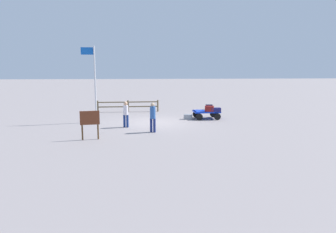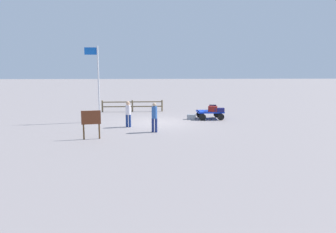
{
  "view_description": "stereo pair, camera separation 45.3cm",
  "coord_description": "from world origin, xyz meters",
  "px_view_note": "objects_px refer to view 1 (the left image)",
  "views": [
    {
      "loc": [
        0.41,
        20.65,
        3.75
      ],
      "look_at": [
        -0.46,
        6.0,
        1.36
      ],
      "focal_mm": 34.82,
      "sensor_mm": 36.0,
      "label": 1
    },
    {
      "loc": [
        -0.04,
        20.67,
        3.75
      ],
      "look_at": [
        -0.46,
        6.0,
        1.36
      ],
      "focal_mm": 34.82,
      "sensor_mm": 36.0,
      "label": 2
    }
  ],
  "objects_px": {
    "suitcase_grey": "(209,107)",
    "signboard": "(90,121)",
    "suitcase_dark": "(216,110)",
    "suitcase_navy": "(188,117)",
    "worker_trailing": "(153,116)",
    "suitcase_olive": "(209,109)",
    "flagpole": "(94,79)",
    "luggage_cart": "(206,113)",
    "worker_lead": "(126,113)"
  },
  "relations": [
    {
      "from": "luggage_cart",
      "to": "suitcase_navy",
      "type": "distance_m",
      "value": 1.31
    },
    {
      "from": "luggage_cart",
      "to": "worker_lead",
      "type": "height_order",
      "value": "worker_lead"
    },
    {
      "from": "suitcase_navy",
      "to": "worker_lead",
      "type": "height_order",
      "value": "worker_lead"
    },
    {
      "from": "suitcase_dark",
      "to": "flagpole",
      "type": "xyz_separation_m",
      "value": [
        7.97,
        0.46,
        2.11
      ]
    },
    {
      "from": "flagpole",
      "to": "signboard",
      "type": "xyz_separation_m",
      "value": [
        -0.54,
        4.9,
        -1.84
      ]
    },
    {
      "from": "suitcase_olive",
      "to": "suitcase_navy",
      "type": "bearing_deg",
      "value": -8.86
    },
    {
      "from": "suitcase_dark",
      "to": "suitcase_navy",
      "type": "xyz_separation_m",
      "value": [
        1.85,
        -0.3,
        -0.52
      ]
    },
    {
      "from": "luggage_cart",
      "to": "signboard",
      "type": "xyz_separation_m",
      "value": [
        6.85,
        5.85,
        0.54
      ]
    },
    {
      "from": "worker_trailing",
      "to": "flagpole",
      "type": "height_order",
      "value": "flagpole"
    },
    {
      "from": "suitcase_grey",
      "to": "worker_trailing",
      "type": "bearing_deg",
      "value": 49.83
    },
    {
      "from": "suitcase_navy",
      "to": "luggage_cart",
      "type": "bearing_deg",
      "value": -171.86
    },
    {
      "from": "suitcase_olive",
      "to": "worker_lead",
      "type": "height_order",
      "value": "worker_lead"
    },
    {
      "from": "signboard",
      "to": "suitcase_dark",
      "type": "bearing_deg",
      "value": -144.18
    },
    {
      "from": "signboard",
      "to": "flagpole",
      "type": "bearing_deg",
      "value": -83.73
    },
    {
      "from": "suitcase_dark",
      "to": "signboard",
      "type": "height_order",
      "value": "signboard"
    },
    {
      "from": "signboard",
      "to": "suitcase_olive",
      "type": "bearing_deg",
      "value": -142.1
    },
    {
      "from": "worker_trailing",
      "to": "signboard",
      "type": "xyz_separation_m",
      "value": [
        3.13,
        1.59,
        0.03
      ]
    },
    {
      "from": "luggage_cart",
      "to": "suitcase_grey",
      "type": "bearing_deg",
      "value": -120.61
    },
    {
      "from": "flagpole",
      "to": "worker_trailing",
      "type": "bearing_deg",
      "value": 137.92
    },
    {
      "from": "suitcase_navy",
      "to": "signboard",
      "type": "relative_size",
      "value": 0.42
    },
    {
      "from": "luggage_cart",
      "to": "worker_trailing",
      "type": "xyz_separation_m",
      "value": [
        3.72,
        4.26,
        0.51
      ]
    },
    {
      "from": "suitcase_grey",
      "to": "suitcase_olive",
      "type": "height_order",
      "value": "suitcase_olive"
    },
    {
      "from": "suitcase_dark",
      "to": "worker_trailing",
      "type": "distance_m",
      "value": 5.73
    },
    {
      "from": "suitcase_dark",
      "to": "suitcase_olive",
      "type": "relative_size",
      "value": 0.99
    },
    {
      "from": "worker_lead",
      "to": "flagpole",
      "type": "distance_m",
      "value": 3.36
    },
    {
      "from": "worker_lead",
      "to": "suitcase_dark",
      "type": "bearing_deg",
      "value": -158.99
    },
    {
      "from": "suitcase_olive",
      "to": "signboard",
      "type": "relative_size",
      "value": 0.45
    },
    {
      "from": "suitcase_olive",
      "to": "flagpole",
      "type": "bearing_deg",
      "value": 4.14
    },
    {
      "from": "suitcase_grey",
      "to": "worker_lead",
      "type": "distance_m",
      "value": 6.46
    },
    {
      "from": "suitcase_dark",
      "to": "worker_trailing",
      "type": "xyz_separation_m",
      "value": [
        4.3,
        3.78,
        0.24
      ]
    },
    {
      "from": "worker_lead",
      "to": "suitcase_navy",
      "type": "bearing_deg",
      "value": -147.54
    },
    {
      "from": "worker_trailing",
      "to": "flagpole",
      "type": "bearing_deg",
      "value": -42.08
    },
    {
      "from": "suitcase_dark",
      "to": "suitcase_olive",
      "type": "xyz_separation_m",
      "value": [
        0.43,
        -0.08,
        0.06
      ]
    },
    {
      "from": "suitcase_dark",
      "to": "worker_trailing",
      "type": "height_order",
      "value": "worker_trailing"
    },
    {
      "from": "suitcase_grey",
      "to": "signboard",
      "type": "height_order",
      "value": "signboard"
    },
    {
      "from": "flagpole",
      "to": "signboard",
      "type": "height_order",
      "value": "flagpole"
    },
    {
      "from": "suitcase_navy",
      "to": "worker_trailing",
      "type": "xyz_separation_m",
      "value": [
        2.45,
        4.08,
        0.76
      ]
    },
    {
      "from": "worker_lead",
      "to": "worker_trailing",
      "type": "relative_size",
      "value": 0.94
    },
    {
      "from": "suitcase_grey",
      "to": "luggage_cart",
      "type": "bearing_deg",
      "value": 59.39
    },
    {
      "from": "suitcase_olive",
      "to": "signboard",
      "type": "bearing_deg",
      "value": 37.9
    },
    {
      "from": "suitcase_grey",
      "to": "suitcase_olive",
      "type": "distance_m",
      "value": 0.9
    },
    {
      "from": "suitcase_grey",
      "to": "signboard",
      "type": "relative_size",
      "value": 0.35
    },
    {
      "from": "suitcase_olive",
      "to": "suitcase_navy",
      "type": "relative_size",
      "value": 1.08
    },
    {
      "from": "suitcase_dark",
      "to": "worker_lead",
      "type": "xyz_separation_m",
      "value": [
        5.87,
        2.26,
        0.19
      ]
    },
    {
      "from": "worker_trailing",
      "to": "suitcase_olive",
      "type": "bearing_deg",
      "value": -135.04
    },
    {
      "from": "suitcase_grey",
      "to": "worker_lead",
      "type": "height_order",
      "value": "worker_lead"
    },
    {
      "from": "suitcase_grey",
      "to": "flagpole",
      "type": "xyz_separation_m",
      "value": [
        7.68,
        1.44,
        2.07
      ]
    },
    {
      "from": "flagpole",
      "to": "suitcase_navy",
      "type": "bearing_deg",
      "value": -172.86
    },
    {
      "from": "luggage_cart",
      "to": "worker_trailing",
      "type": "distance_m",
      "value": 5.68
    },
    {
      "from": "suitcase_navy",
      "to": "signboard",
      "type": "height_order",
      "value": "signboard"
    }
  ]
}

